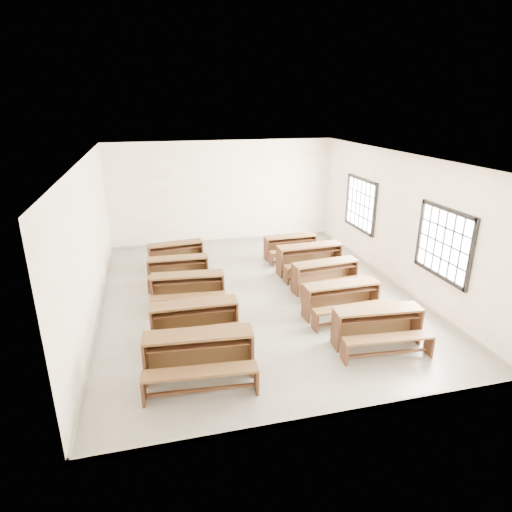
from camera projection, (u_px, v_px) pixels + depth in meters
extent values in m
plane|color=gray|center=(256.00, 296.00, 10.00)|extent=(8.50, 8.50, 0.00)
cube|color=white|center=(256.00, 158.00, 8.92)|extent=(7.00, 8.50, 0.05)
cube|color=white|center=(223.00, 193.00, 13.31)|extent=(7.00, 0.05, 3.20)
cube|color=white|center=(334.00, 319.00, 5.61)|extent=(7.00, 0.05, 3.20)
cube|color=white|center=(90.00, 242.00, 8.66)|extent=(0.05, 8.50, 3.20)
cube|color=white|center=(396.00, 221.00, 10.25)|extent=(0.05, 8.50, 3.20)
cube|color=gray|center=(224.00, 240.00, 13.84)|extent=(7.00, 0.04, 0.10)
cube|color=gray|center=(328.00, 415.00, 6.13)|extent=(7.00, 0.04, 0.10)
cube|color=gray|center=(99.00, 311.00, 9.19)|extent=(0.04, 8.50, 0.10)
cube|color=gray|center=(390.00, 280.00, 10.78)|extent=(0.04, 8.50, 0.10)
cube|color=white|center=(444.00, 243.00, 8.61)|extent=(0.02, 1.50, 1.30)
cube|color=black|center=(449.00, 210.00, 8.37)|extent=(0.06, 1.62, 0.08)
cube|color=black|center=(439.00, 275.00, 8.84)|extent=(0.06, 1.62, 0.08)
cube|color=black|center=(471.00, 256.00, 7.89)|extent=(0.06, 0.08, 1.46)
cube|color=black|center=(420.00, 232.00, 9.33)|extent=(0.06, 0.08, 1.46)
cube|color=white|center=(361.00, 204.00, 11.89)|extent=(0.02, 1.50, 1.30)
cube|color=black|center=(362.00, 179.00, 11.65)|extent=(0.06, 1.62, 0.08)
cube|color=black|center=(358.00, 228.00, 12.12)|extent=(0.06, 1.62, 0.08)
cube|color=black|center=(374.00, 211.00, 11.17)|extent=(0.06, 0.08, 1.46)
cube|color=black|center=(348.00, 198.00, 12.61)|extent=(0.06, 0.08, 1.46)
cube|color=brown|center=(198.00, 334.00, 6.86)|extent=(1.79, 0.59, 0.04)
cube|color=brown|center=(199.00, 349.00, 7.17)|extent=(1.76, 0.19, 0.75)
cube|color=#452617|center=(145.00, 361.00, 6.86)|extent=(0.08, 0.44, 0.75)
cube|color=#452617|center=(251.00, 351.00, 7.12)|extent=(0.08, 0.44, 0.75)
cube|color=#452617|center=(199.00, 343.00, 6.89)|extent=(1.65, 0.46, 0.02)
cube|color=brown|center=(200.00, 372.00, 6.47)|extent=(1.78, 0.45, 0.04)
cube|color=#452617|center=(144.00, 390.00, 6.41)|extent=(0.07, 0.31, 0.42)
cube|color=#452617|center=(256.00, 379.00, 6.68)|extent=(0.07, 0.31, 0.42)
cube|color=#452617|center=(201.00, 390.00, 6.58)|extent=(1.63, 0.19, 0.04)
cube|color=brown|center=(194.00, 304.00, 8.02)|extent=(1.65, 0.44, 0.04)
cube|color=brown|center=(194.00, 317.00, 8.32)|extent=(1.64, 0.07, 0.70)
cube|color=#452617|center=(152.00, 326.00, 7.98)|extent=(0.05, 0.41, 0.70)
cube|color=#452617|center=(236.00, 316.00, 8.32)|extent=(0.05, 0.41, 0.70)
cube|color=#452617|center=(194.00, 311.00, 8.05)|extent=(1.52, 0.33, 0.02)
cube|color=brown|center=(197.00, 331.00, 7.67)|extent=(1.64, 0.31, 0.04)
cube|color=#452617|center=(153.00, 347.00, 7.57)|extent=(0.05, 0.29, 0.39)
cube|color=#452617|center=(241.00, 336.00, 7.91)|extent=(0.05, 0.29, 0.39)
cube|color=#452617|center=(198.00, 346.00, 7.77)|extent=(1.52, 0.08, 0.04)
cube|color=brown|center=(187.00, 275.00, 9.41)|extent=(1.62, 0.54, 0.04)
cube|color=brown|center=(188.00, 286.00, 9.70)|extent=(1.59, 0.18, 0.68)
cube|color=#452617|center=(153.00, 292.00, 9.42)|extent=(0.07, 0.40, 0.68)
cube|color=#452617|center=(223.00, 287.00, 9.65)|extent=(0.07, 0.40, 0.68)
cube|color=#452617|center=(188.00, 281.00, 9.44)|extent=(1.50, 0.43, 0.02)
cube|color=brown|center=(188.00, 296.00, 9.06)|extent=(1.61, 0.42, 0.04)
cube|color=#452617|center=(152.00, 308.00, 9.01)|extent=(0.06, 0.28, 0.38)
cube|color=#452617|center=(225.00, 303.00, 9.25)|extent=(0.06, 0.28, 0.38)
cube|color=#452617|center=(189.00, 309.00, 9.16)|extent=(1.47, 0.18, 0.04)
cube|color=brown|center=(177.00, 258.00, 10.56)|extent=(1.49, 0.41, 0.04)
cube|color=brown|center=(178.00, 268.00, 10.83)|extent=(1.49, 0.08, 0.63)
cube|color=#452617|center=(148.00, 273.00, 10.53)|extent=(0.05, 0.37, 0.63)
cube|color=#452617|center=(207.00, 268.00, 10.82)|extent=(0.05, 0.37, 0.63)
cube|color=#452617|center=(178.00, 263.00, 10.59)|extent=(1.38, 0.32, 0.02)
cube|color=brown|center=(179.00, 275.00, 10.24)|extent=(1.49, 0.30, 0.04)
cube|color=#452617|center=(149.00, 285.00, 10.16)|extent=(0.04, 0.26, 0.35)
cube|color=#452617|center=(209.00, 280.00, 10.45)|extent=(0.04, 0.26, 0.35)
cube|color=#452617|center=(180.00, 286.00, 10.34)|extent=(1.37, 0.08, 0.04)
cube|color=brown|center=(175.00, 243.00, 11.67)|extent=(1.51, 0.54, 0.04)
cube|color=brown|center=(175.00, 253.00, 11.92)|extent=(1.47, 0.21, 0.63)
cube|color=#452617|center=(150.00, 258.00, 11.54)|extent=(0.08, 0.37, 0.63)
cube|color=#452617|center=(201.00, 252.00, 12.02)|extent=(0.08, 0.37, 0.63)
cube|color=#452617|center=(176.00, 248.00, 11.69)|extent=(1.38, 0.44, 0.02)
cube|color=brown|center=(179.00, 258.00, 11.36)|extent=(1.49, 0.43, 0.04)
cube|color=#452617|center=(152.00, 268.00, 11.19)|extent=(0.07, 0.26, 0.35)
cube|color=#452617|center=(206.00, 261.00, 11.67)|extent=(0.07, 0.26, 0.35)
cube|color=#452617|center=(180.00, 268.00, 11.46)|extent=(1.36, 0.21, 0.04)
cube|color=brown|center=(378.00, 309.00, 7.82)|extent=(1.65, 0.55, 0.04)
cube|color=brown|center=(372.00, 322.00, 8.11)|extent=(1.62, 0.18, 0.69)
cube|color=#452617|center=(336.00, 330.00, 7.82)|extent=(0.08, 0.41, 0.69)
cube|color=#452617|center=(416.00, 324.00, 8.06)|extent=(0.08, 0.41, 0.69)
cube|color=#452617|center=(378.00, 317.00, 7.84)|extent=(1.52, 0.43, 0.02)
cube|color=brown|center=(389.00, 338.00, 7.46)|extent=(1.64, 0.42, 0.04)
cube|color=#452617|center=(344.00, 352.00, 7.41)|extent=(0.07, 0.29, 0.39)
cube|color=#452617|center=(429.00, 345.00, 7.65)|extent=(0.07, 0.29, 0.39)
cube|color=#452617|center=(387.00, 353.00, 7.56)|extent=(1.50, 0.18, 0.04)
cube|color=brown|center=(342.00, 284.00, 8.91)|extent=(1.62, 0.45, 0.04)
cube|color=brown|center=(337.00, 296.00, 9.20)|extent=(1.61, 0.08, 0.69)
cube|color=#452617|center=(306.00, 304.00, 8.84)|extent=(0.05, 0.40, 0.69)
cube|color=#452617|center=(374.00, 295.00, 9.24)|extent=(0.05, 0.40, 0.69)
cube|color=#452617|center=(342.00, 291.00, 8.94)|extent=(1.50, 0.34, 0.02)
cube|color=brown|center=(352.00, 307.00, 8.57)|extent=(1.62, 0.33, 0.04)
cube|color=#452617|center=(315.00, 322.00, 8.44)|extent=(0.05, 0.28, 0.38)
cube|color=#452617|center=(385.00, 312.00, 8.84)|extent=(0.05, 0.28, 0.38)
cube|color=#452617|center=(351.00, 321.00, 8.67)|extent=(1.49, 0.09, 0.04)
cube|color=brown|center=(325.00, 262.00, 10.14)|extent=(1.63, 0.55, 0.04)
cube|color=brown|center=(321.00, 274.00, 10.42)|extent=(1.60, 0.19, 0.68)
cube|color=#452617|center=(295.00, 281.00, 10.01)|extent=(0.08, 0.40, 0.68)
cube|color=#452617|center=(353.00, 272.00, 10.50)|extent=(0.08, 0.40, 0.68)
cube|color=#452617|center=(325.00, 268.00, 10.17)|extent=(1.50, 0.44, 0.02)
cube|color=brown|center=(335.00, 282.00, 9.80)|extent=(1.62, 0.43, 0.04)
cube|color=#452617|center=(304.00, 295.00, 9.63)|extent=(0.07, 0.28, 0.38)
cube|color=#452617|center=(363.00, 285.00, 10.12)|extent=(0.07, 0.28, 0.38)
cube|color=#452617|center=(334.00, 293.00, 9.91)|extent=(1.48, 0.19, 0.04)
cube|color=brown|center=(310.00, 246.00, 11.16)|extent=(1.72, 0.50, 0.04)
cube|color=brown|center=(306.00, 257.00, 11.46)|extent=(1.71, 0.12, 0.73)
cube|color=#452617|center=(279.00, 263.00, 11.06)|extent=(0.06, 0.43, 0.73)
cube|color=#452617|center=(337.00, 256.00, 11.51)|extent=(0.06, 0.43, 0.73)
cube|color=#452617|center=(310.00, 251.00, 11.19)|extent=(1.59, 0.39, 0.02)
cube|color=brown|center=(317.00, 264.00, 10.79)|extent=(1.72, 0.37, 0.04)
cube|color=#452617|center=(286.00, 276.00, 10.65)|extent=(0.06, 0.30, 0.41)
cube|color=#452617|center=(346.00, 269.00, 11.09)|extent=(0.06, 0.30, 0.41)
cube|color=#452617|center=(317.00, 276.00, 10.90)|extent=(1.58, 0.12, 0.04)
cube|color=brown|center=(290.00, 236.00, 12.25)|extent=(1.51, 0.44, 0.04)
cube|color=brown|center=(288.00, 245.00, 12.52)|extent=(1.50, 0.10, 0.64)
cube|color=#452617|center=(266.00, 250.00, 12.17)|extent=(0.05, 0.38, 0.64)
cube|color=#452617|center=(313.00, 245.00, 12.56)|extent=(0.05, 0.38, 0.64)
cube|color=#452617|center=(291.00, 241.00, 12.28)|extent=(1.40, 0.34, 0.02)
cube|color=brown|center=(296.00, 250.00, 11.94)|extent=(1.51, 0.32, 0.04)
cube|color=#452617|center=(271.00, 260.00, 11.81)|extent=(0.05, 0.26, 0.36)
cube|color=#452617|center=(320.00, 254.00, 12.20)|extent=(0.05, 0.26, 0.36)
cube|color=#452617|center=(296.00, 260.00, 12.03)|extent=(1.39, 0.10, 0.04)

